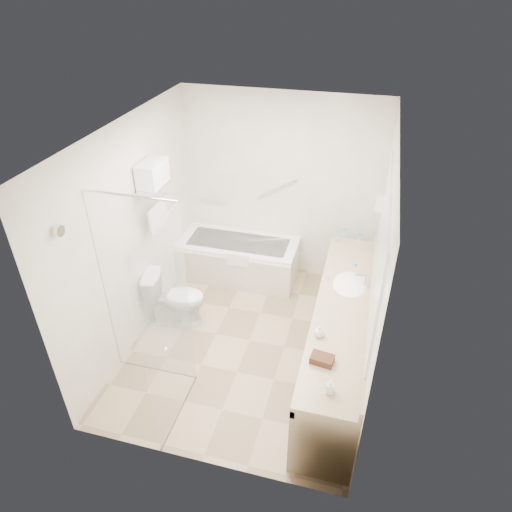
% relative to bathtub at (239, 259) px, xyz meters
% --- Properties ---
extents(floor, '(3.20, 3.20, 0.00)m').
position_rel_bathtub_xyz_m(floor, '(0.50, -1.24, -0.28)').
color(floor, tan).
rests_on(floor, ground).
extents(ceiling, '(2.60, 3.20, 0.10)m').
position_rel_bathtub_xyz_m(ceiling, '(0.50, -1.24, 2.22)').
color(ceiling, white).
rests_on(ceiling, wall_back).
extents(wall_back, '(2.60, 0.10, 2.50)m').
position_rel_bathtub_xyz_m(wall_back, '(0.50, 0.36, 0.97)').
color(wall_back, silver).
rests_on(wall_back, ground).
extents(wall_front, '(2.60, 0.10, 2.50)m').
position_rel_bathtub_xyz_m(wall_front, '(0.50, -2.84, 0.97)').
color(wall_front, silver).
rests_on(wall_front, ground).
extents(wall_left, '(0.10, 3.20, 2.50)m').
position_rel_bathtub_xyz_m(wall_left, '(-0.80, -1.24, 0.97)').
color(wall_left, silver).
rests_on(wall_left, ground).
extents(wall_right, '(0.10, 3.20, 2.50)m').
position_rel_bathtub_xyz_m(wall_right, '(1.80, -1.24, 0.97)').
color(wall_right, silver).
rests_on(wall_right, ground).
extents(bathtub, '(1.60, 0.73, 0.59)m').
position_rel_bathtub_xyz_m(bathtub, '(0.00, 0.00, 0.00)').
color(bathtub, white).
rests_on(bathtub, floor).
extents(grab_bar_short, '(0.40, 0.03, 0.03)m').
position_rel_bathtub_xyz_m(grab_bar_short, '(-0.45, 0.32, 0.67)').
color(grab_bar_short, silver).
rests_on(grab_bar_short, wall_back).
extents(grab_bar_long, '(0.53, 0.03, 0.33)m').
position_rel_bathtub_xyz_m(grab_bar_long, '(0.45, 0.32, 0.97)').
color(grab_bar_long, silver).
rests_on(grab_bar_long, wall_back).
extents(shower_enclosure, '(0.96, 0.91, 2.11)m').
position_rel_bathtub_xyz_m(shower_enclosure, '(-0.13, -2.16, 0.79)').
color(shower_enclosure, silver).
rests_on(shower_enclosure, floor).
extents(towel_shelf, '(0.24, 0.55, 0.81)m').
position_rel_bathtub_xyz_m(towel_shelf, '(-0.67, -0.89, 1.48)').
color(towel_shelf, silver).
rests_on(towel_shelf, wall_left).
extents(vanity_counter, '(0.55, 2.70, 0.95)m').
position_rel_bathtub_xyz_m(vanity_counter, '(1.52, -1.39, 0.36)').
color(vanity_counter, tan).
rests_on(vanity_counter, floor).
extents(sink, '(0.40, 0.52, 0.14)m').
position_rel_bathtub_xyz_m(sink, '(1.55, -0.99, 0.54)').
color(sink, white).
rests_on(sink, vanity_counter).
extents(faucet, '(0.03, 0.03, 0.14)m').
position_rel_bathtub_xyz_m(faucet, '(1.70, -0.99, 0.65)').
color(faucet, silver).
rests_on(faucet, vanity_counter).
extents(mirror, '(0.02, 2.00, 1.20)m').
position_rel_bathtub_xyz_m(mirror, '(1.79, -1.39, 1.27)').
color(mirror, silver).
rests_on(mirror, wall_right).
extents(hairdryer_unit, '(0.08, 0.10, 0.18)m').
position_rel_bathtub_xyz_m(hairdryer_unit, '(1.75, -0.19, 1.17)').
color(hairdryer_unit, silver).
rests_on(hairdryer_unit, wall_right).
extents(toilet, '(0.77, 0.53, 0.70)m').
position_rel_bathtub_xyz_m(toilet, '(-0.45, -1.12, 0.07)').
color(toilet, white).
rests_on(toilet, floor).
extents(amenity_basket, '(0.21, 0.16, 0.07)m').
position_rel_bathtub_xyz_m(amenity_basket, '(1.42, -2.19, 0.61)').
color(amenity_basket, '#4B2A1A').
rests_on(amenity_basket, vanity_counter).
extents(soap_bottle_a, '(0.07, 0.14, 0.06)m').
position_rel_bathtub_xyz_m(soap_bottle_a, '(1.53, -2.50, 0.61)').
color(soap_bottle_a, silver).
rests_on(soap_bottle_a, vanity_counter).
extents(soap_bottle_b, '(0.12, 0.14, 0.10)m').
position_rel_bathtub_xyz_m(soap_bottle_b, '(1.35, -1.88, 0.62)').
color(soap_bottle_b, silver).
rests_on(soap_bottle_b, vanity_counter).
extents(water_bottle_left, '(0.06, 0.06, 0.21)m').
position_rel_bathtub_xyz_m(water_bottle_left, '(1.58, -0.24, 0.67)').
color(water_bottle_left, silver).
rests_on(water_bottle_left, vanity_counter).
extents(water_bottle_mid, '(0.07, 0.07, 0.22)m').
position_rel_bathtub_xyz_m(water_bottle_mid, '(1.59, -0.91, 0.67)').
color(water_bottle_mid, silver).
rests_on(water_bottle_mid, vanity_counter).
extents(water_bottle_right, '(0.06, 0.06, 0.19)m').
position_rel_bathtub_xyz_m(water_bottle_right, '(1.40, -0.14, 0.66)').
color(water_bottle_right, silver).
rests_on(water_bottle_right, vanity_counter).
extents(drinking_glass_near, '(0.08, 0.08, 0.09)m').
position_rel_bathtub_xyz_m(drinking_glass_near, '(1.33, -0.14, 0.62)').
color(drinking_glass_near, silver).
rests_on(drinking_glass_near, vanity_counter).
extents(drinking_glass_far, '(0.09, 0.09, 0.09)m').
position_rel_bathtub_xyz_m(drinking_glass_far, '(1.33, -0.96, 0.62)').
color(drinking_glass_far, silver).
rests_on(drinking_glass_far, vanity_counter).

